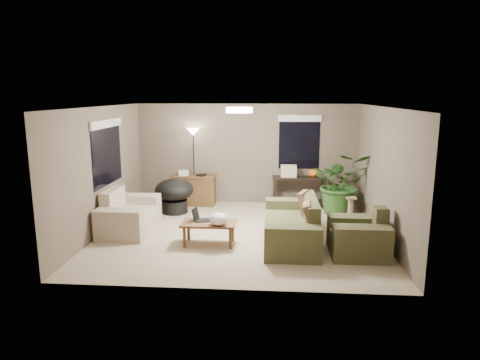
# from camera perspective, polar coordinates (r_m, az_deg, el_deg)

# --- Properties ---
(room_shell) EXTENTS (5.50, 5.50, 5.50)m
(room_shell) POSITION_cam_1_polar(r_m,az_deg,el_deg) (8.30, -0.10, 1.08)
(room_shell) COLOR tan
(room_shell) RESTS_ON ground
(main_sofa) EXTENTS (0.95, 2.20, 0.85)m
(main_sofa) POSITION_cam_1_polar(r_m,az_deg,el_deg) (8.11, 7.06, -6.23)
(main_sofa) COLOR #454529
(main_sofa) RESTS_ON ground
(throw_pillows) EXTENTS (0.37, 1.38, 0.47)m
(throw_pillows) POSITION_cam_1_polar(r_m,az_deg,el_deg) (8.02, 8.95, -3.83)
(throw_pillows) COLOR #8C7251
(throw_pillows) RESTS_ON main_sofa
(loveseat) EXTENTS (0.90, 1.60, 0.85)m
(loveseat) POSITION_cam_1_polar(r_m,az_deg,el_deg) (9.03, -14.68, -4.67)
(loveseat) COLOR beige
(loveseat) RESTS_ON ground
(armchair) EXTENTS (0.95, 1.00, 0.85)m
(armchair) POSITION_cam_1_polar(r_m,az_deg,el_deg) (7.74, 15.58, -7.43)
(armchair) COLOR #45462A
(armchair) RESTS_ON ground
(coffee_table) EXTENTS (1.00, 0.55, 0.42)m
(coffee_table) POSITION_cam_1_polar(r_m,az_deg,el_deg) (7.94, -4.19, -6.08)
(coffee_table) COLOR brown
(coffee_table) RESTS_ON ground
(laptop) EXTENTS (0.41, 0.31, 0.24)m
(laptop) POSITION_cam_1_polar(r_m,az_deg,el_deg) (8.02, -5.29, -5.00)
(laptop) COLOR black
(laptop) RESTS_ON coffee_table
(plastic_bag) EXTENTS (0.36, 0.34, 0.22)m
(plastic_bag) POSITION_cam_1_polar(r_m,az_deg,el_deg) (7.72, -2.89, -5.23)
(plastic_bag) COLOR white
(plastic_bag) RESTS_ON coffee_table
(desk) EXTENTS (1.10, 0.50, 0.75)m
(desk) POSITION_cam_1_polar(r_m,az_deg,el_deg) (10.76, -6.16, -1.32)
(desk) COLOR brown
(desk) RESTS_ON ground
(desk_papers) EXTENTS (0.71, 0.31, 0.12)m
(desk_papers) POSITION_cam_1_polar(r_m,az_deg,el_deg) (10.70, -7.04, 0.90)
(desk_papers) COLOR silver
(desk_papers) RESTS_ON desk
(console_table) EXTENTS (1.30, 0.40, 0.75)m
(console_table) POSITION_cam_1_polar(r_m,az_deg,el_deg) (10.59, 7.79, -1.24)
(console_table) COLOR black
(console_table) RESTS_ON ground
(pumpkin) EXTENTS (0.31, 0.31, 0.20)m
(pumpkin) POSITION_cam_1_polar(r_m,az_deg,el_deg) (10.54, 9.75, 0.91)
(pumpkin) COLOR orange
(pumpkin) RESTS_ON console_table
(cardboard_box) EXTENTS (0.38, 0.28, 0.28)m
(cardboard_box) POSITION_cam_1_polar(r_m,az_deg,el_deg) (10.49, 6.50, 1.20)
(cardboard_box) COLOR beige
(cardboard_box) RESTS_ON console_table
(papasan_chair) EXTENTS (1.04, 1.04, 0.80)m
(papasan_chair) POSITION_cam_1_polar(r_m,az_deg,el_deg) (10.08, -8.74, -1.76)
(papasan_chair) COLOR black
(papasan_chair) RESTS_ON ground
(floor_lamp) EXTENTS (0.32, 0.32, 1.91)m
(floor_lamp) POSITION_cam_1_polar(r_m,az_deg,el_deg) (10.60, -6.25, 5.18)
(floor_lamp) COLOR black
(floor_lamp) RESTS_ON ground
(ceiling_fixture) EXTENTS (0.50, 0.50, 0.10)m
(ceiling_fixture) POSITION_cam_1_polar(r_m,az_deg,el_deg) (8.17, -0.11, 9.31)
(ceiling_fixture) COLOR white
(ceiling_fixture) RESTS_ON room_shell
(houseplant) EXTENTS (1.29, 1.44, 1.12)m
(houseplant) POSITION_cam_1_polar(r_m,az_deg,el_deg) (10.16, 13.30, -1.27)
(houseplant) COLOR #2D5923
(houseplant) RESTS_ON ground
(cat_scratching_post) EXTENTS (0.32, 0.32, 0.50)m
(cat_scratching_post) POSITION_cam_1_polar(r_m,az_deg,el_deg) (9.84, 14.50, -3.82)
(cat_scratching_post) COLOR tan
(cat_scratching_post) RESTS_ON ground
(window_left) EXTENTS (0.05, 1.56, 1.33)m
(window_left) POSITION_cam_1_polar(r_m,az_deg,el_deg) (9.14, -17.34, 4.90)
(window_left) COLOR black
(window_left) RESTS_ON room_shell
(window_back) EXTENTS (1.06, 0.05, 1.33)m
(window_back) POSITION_cam_1_polar(r_m,az_deg,el_deg) (10.69, 7.93, 6.20)
(window_back) COLOR black
(window_back) RESTS_ON room_shell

